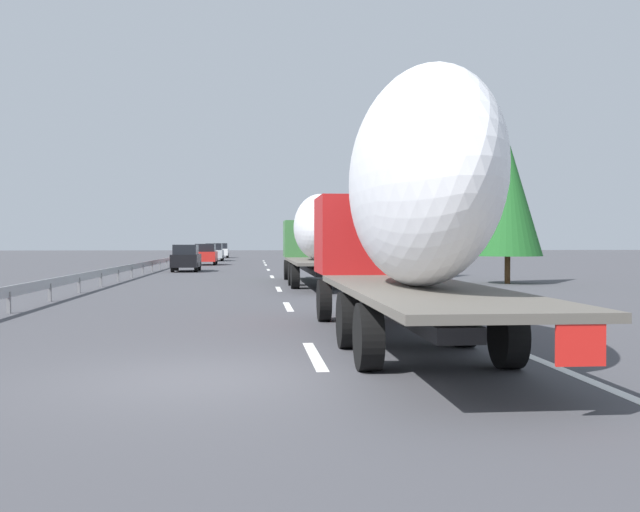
% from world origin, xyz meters
% --- Properties ---
extents(ground_plane, '(260.00, 260.00, 0.00)m').
position_xyz_m(ground_plane, '(40.00, 0.00, 0.00)').
color(ground_plane, '#424247').
extents(lane_stripe_0, '(3.20, 0.20, 0.01)m').
position_xyz_m(lane_stripe_0, '(2.00, -1.80, 0.00)').
color(lane_stripe_0, white).
rests_on(lane_stripe_0, ground_plane).
extents(lane_stripe_1, '(3.20, 0.20, 0.01)m').
position_xyz_m(lane_stripe_1, '(11.69, -1.80, 0.00)').
color(lane_stripe_1, white).
rests_on(lane_stripe_1, ground_plane).
extents(lane_stripe_2, '(3.20, 0.20, 0.01)m').
position_xyz_m(lane_stripe_2, '(20.13, -1.80, 0.00)').
color(lane_stripe_2, white).
rests_on(lane_stripe_2, ground_plane).
extents(lane_stripe_3, '(3.20, 0.20, 0.01)m').
position_xyz_m(lane_stripe_3, '(31.18, -1.80, 0.00)').
color(lane_stripe_3, white).
rests_on(lane_stripe_3, ground_plane).
extents(lane_stripe_4, '(3.20, 0.20, 0.01)m').
position_xyz_m(lane_stripe_4, '(41.82, -1.80, 0.00)').
color(lane_stripe_4, white).
rests_on(lane_stripe_4, ground_plane).
extents(lane_stripe_5, '(3.20, 0.20, 0.01)m').
position_xyz_m(lane_stripe_5, '(52.89, -1.80, 0.00)').
color(lane_stripe_5, white).
rests_on(lane_stripe_5, ground_plane).
extents(lane_stripe_6, '(3.20, 0.20, 0.01)m').
position_xyz_m(lane_stripe_6, '(59.28, -1.80, 0.00)').
color(lane_stripe_6, white).
rests_on(lane_stripe_6, ground_plane).
extents(lane_stripe_7, '(3.20, 0.20, 0.01)m').
position_xyz_m(lane_stripe_7, '(66.96, -1.80, 0.00)').
color(lane_stripe_7, white).
rests_on(lane_stripe_7, ground_plane).
extents(edge_line_right, '(110.00, 0.20, 0.01)m').
position_xyz_m(edge_line_right, '(45.00, -5.50, 0.00)').
color(edge_line_right, white).
rests_on(edge_line_right, ground_plane).
extents(truck_lead, '(14.23, 2.55, 4.06)m').
position_xyz_m(truck_lead, '(22.56, -3.60, 2.34)').
color(truck_lead, '#387038').
rests_on(truck_lead, ground_plane).
extents(truck_trailing, '(12.98, 2.55, 4.93)m').
position_xyz_m(truck_trailing, '(2.94, -3.60, 2.74)').
color(truck_trailing, '#B21919').
rests_on(truck_trailing, ground_plane).
extents(car_silver_hatch, '(4.79, 1.88, 1.85)m').
position_xyz_m(car_silver_hatch, '(67.54, 3.40, 0.94)').
color(car_silver_hatch, '#ADB2B7').
rests_on(car_silver_hatch, ground_plane).
extents(car_white_van, '(4.06, 1.90, 1.85)m').
position_xyz_m(car_white_van, '(82.79, 3.39, 0.93)').
color(car_white_van, white).
rests_on(car_white_van, ground_plane).
extents(car_red_compact, '(4.30, 1.88, 1.84)m').
position_xyz_m(car_red_compact, '(53.58, 3.40, 0.93)').
color(car_red_compact, red).
rests_on(car_red_compact, ground_plane).
extents(car_black_suv, '(4.26, 1.75, 1.81)m').
position_xyz_m(car_black_suv, '(39.31, 3.78, 0.92)').
color(car_black_suv, black).
rests_on(car_black_suv, ground_plane).
extents(road_sign, '(0.10, 0.90, 3.20)m').
position_xyz_m(road_sign, '(48.00, -6.70, 2.21)').
color(road_sign, gray).
rests_on(road_sign, ground_plane).
extents(tree_0, '(3.32, 3.32, 5.21)m').
position_xyz_m(tree_0, '(57.81, -12.76, 3.27)').
color(tree_0, '#472D19').
rests_on(tree_0, ground_plane).
extents(tree_1, '(3.26, 3.26, 6.93)m').
position_xyz_m(tree_1, '(23.23, -12.78, 4.12)').
color(tree_1, '#472D19').
rests_on(tree_1, ground_plane).
extents(tree_2, '(2.84, 2.84, 5.66)m').
position_xyz_m(tree_2, '(29.47, -9.64, 3.60)').
color(tree_2, '#472D19').
rests_on(tree_2, ground_plane).
extents(tree_3, '(2.90, 2.90, 5.79)m').
position_xyz_m(tree_3, '(64.67, -10.17, 3.79)').
color(tree_3, '#472D19').
rests_on(tree_3, ground_plane).
extents(guardrail_median, '(94.00, 0.10, 0.76)m').
position_xyz_m(guardrail_median, '(43.00, 6.00, 0.58)').
color(guardrail_median, '#9EA0A5').
rests_on(guardrail_median, ground_plane).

